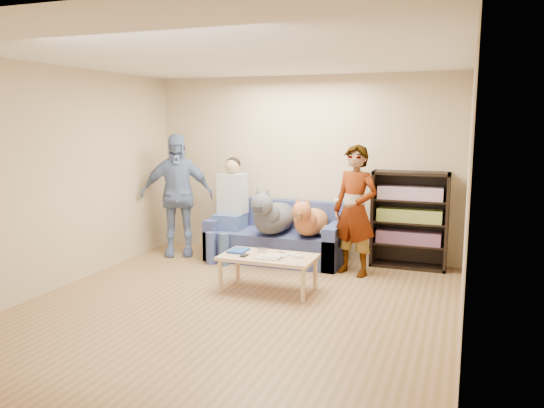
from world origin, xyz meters
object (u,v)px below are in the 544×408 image
at_px(sofa, 277,240).
at_px(person_seated, 230,205).
at_px(dog_gray, 273,216).
at_px(notebook_blue, 238,251).
at_px(dog_tan, 310,220).
at_px(coffee_table, 268,259).
at_px(camera_silver, 262,250).
at_px(person_standing_left, 177,195).
at_px(person_standing_right, 355,211).
at_px(bookshelf, 410,218).

relative_size(sofa, person_seated, 1.29).
bearing_deg(dog_gray, notebook_blue, -92.78).
bearing_deg(dog_tan, coffee_table, -97.87).
distance_m(camera_silver, person_seated, 1.49).
distance_m(sofa, dog_gray, 0.47).
height_order(dog_gray, coffee_table, dog_gray).
height_order(person_standing_left, camera_silver, person_standing_left).
distance_m(sofa, coffee_table, 1.41).
xyz_separation_m(person_standing_left, coffee_table, (1.84, -1.10, -0.52)).
height_order(person_standing_left, notebook_blue, person_standing_left).
bearing_deg(dog_tan, person_standing_left, -178.18).
distance_m(camera_silver, coffee_table, 0.18).
relative_size(person_standing_right, dog_tan, 1.43).
relative_size(notebook_blue, sofa, 0.14).
height_order(person_standing_right, coffee_table, person_standing_right).
bearing_deg(person_standing_left, bookshelf, -17.24).
distance_m(sofa, person_seated, 0.85).
bearing_deg(person_seated, notebook_blue, -61.12).
distance_m(person_standing_right, dog_gray, 1.17).
xyz_separation_m(person_seated, coffee_table, (1.05, -1.23, -0.40)).
xyz_separation_m(person_standing_right, dog_gray, (-1.15, 0.09, -0.16)).
bearing_deg(person_standing_left, dog_tan, -24.02).
xyz_separation_m(camera_silver, sofa, (-0.25, 1.24, -0.16)).
bearing_deg(person_seated, person_standing_left, -170.36).
height_order(sofa, coffee_table, sofa).
bearing_deg(coffee_table, bookshelf, 48.11).
distance_m(person_seated, coffee_table, 1.67).
bearing_deg(sofa, camera_silver, -78.45).
relative_size(camera_silver, bookshelf, 0.08).
bearing_deg(person_standing_right, notebook_blue, -120.98).
relative_size(person_standing_left, person_seated, 1.21).
bearing_deg(dog_gray, sofa, 95.21).
distance_m(dog_gray, bookshelf, 1.84).
bearing_deg(camera_silver, person_standing_left, 150.38).
distance_m(person_seated, dog_tan, 1.22).
relative_size(camera_silver, dog_gray, 0.09).
xyz_separation_m(camera_silver, dog_tan, (0.28, 1.04, 0.19)).
distance_m(person_standing_right, person_seated, 1.87).
relative_size(notebook_blue, bookshelf, 0.20).
bearing_deg(notebook_blue, bookshelf, 40.15).
height_order(camera_silver, sofa, sofa).
relative_size(sofa, bookshelf, 1.46).
relative_size(sofa, dog_gray, 1.48).
bearing_deg(bookshelf, coffee_table, -131.89).
xyz_separation_m(camera_silver, dog_gray, (-0.23, 0.98, 0.23)).
bearing_deg(person_seated, bookshelf, 8.27).
xyz_separation_m(sofa, coffee_table, (0.37, -1.36, 0.09)).
height_order(person_standing_left, person_seated, person_standing_left).
distance_m(person_standing_left, person_seated, 0.81).
bearing_deg(bookshelf, notebook_blue, -139.85).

